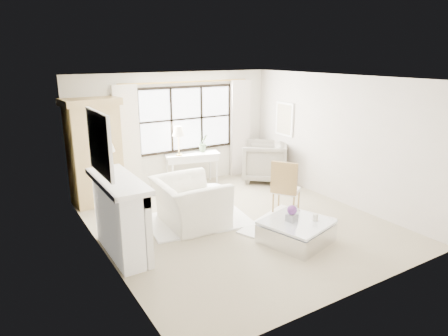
{
  "coord_description": "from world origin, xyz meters",
  "views": [
    {
      "loc": [
        -3.9,
        -5.83,
        3.11
      ],
      "look_at": [
        -0.2,
        0.2,
        1.07
      ],
      "focal_mm": 32.0,
      "sensor_mm": 36.0,
      "label": 1
    }
  ],
  "objects_px": {
    "console_table": "(192,169)",
    "club_armchair": "(190,202)",
    "armoire": "(94,151)",
    "coffee_table": "(296,232)"
  },
  "relations": [
    {
      "from": "armoire",
      "to": "coffee_table",
      "type": "relative_size",
      "value": 1.82
    },
    {
      "from": "console_table",
      "to": "club_armchair",
      "type": "xyz_separation_m",
      "value": [
        -1.1,
        -2.04,
        0.03
      ]
    },
    {
      "from": "club_armchair",
      "to": "armoire",
      "type": "bearing_deg",
      "value": 32.67
    },
    {
      "from": "armoire",
      "to": "club_armchair",
      "type": "relative_size",
      "value": 1.67
    },
    {
      "from": "coffee_table",
      "to": "console_table",
      "type": "bearing_deg",
      "value": 75.93
    },
    {
      "from": "console_table",
      "to": "club_armchair",
      "type": "bearing_deg",
      "value": -105.13
    },
    {
      "from": "console_table",
      "to": "coffee_table",
      "type": "relative_size",
      "value": 1.11
    },
    {
      "from": "armoire",
      "to": "club_armchair",
      "type": "height_order",
      "value": "armoire"
    },
    {
      "from": "armoire",
      "to": "console_table",
      "type": "bearing_deg",
      "value": -5.55
    },
    {
      "from": "club_armchair",
      "to": "coffee_table",
      "type": "distance_m",
      "value": 2.03
    }
  ]
}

